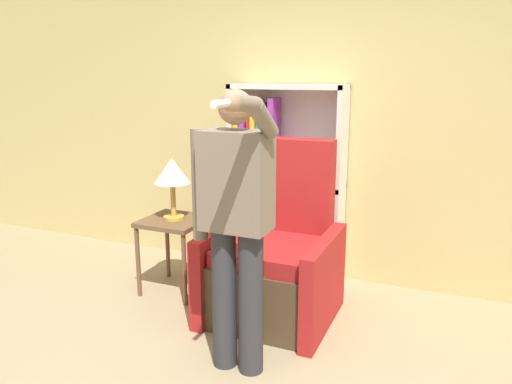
{
  "coord_description": "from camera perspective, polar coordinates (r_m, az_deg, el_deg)",
  "views": [
    {
      "loc": [
        1.26,
        -2.16,
        1.79
      ],
      "look_at": [
        0.05,
        0.71,
        1.05
      ],
      "focal_mm": 35.0,
      "sensor_mm": 36.0,
      "label": 1
    }
  ],
  "objects": [
    {
      "name": "armchair",
      "position": [
        3.78,
        2.17,
        -8.12
      ],
      "size": [
        0.9,
        0.87,
        1.31
      ],
      "color": "#4C3823",
      "rests_on": "ground_plane"
    },
    {
      "name": "side_table",
      "position": [
        4.18,
        -9.31,
        -4.36
      ],
      "size": [
        0.49,
        0.49,
        0.63
      ],
      "color": "brown",
      "rests_on": "ground_plane"
    },
    {
      "name": "person_standing",
      "position": [
        2.9,
        -2.37,
        -3.05
      ],
      "size": [
        0.54,
        0.78,
        1.71
      ],
      "color": "#2D2D33",
      "rests_on": "ground_plane"
    },
    {
      "name": "table_lamp",
      "position": [
        4.06,
        -9.57,
        2.14
      ],
      "size": [
        0.3,
        0.3,
        0.51
      ],
      "color": "gold",
      "rests_on": "side_table"
    },
    {
      "name": "bookcase",
      "position": [
        4.42,
        1.93,
        0.72
      ],
      "size": [
        1.0,
        0.28,
        1.7
      ],
      "color": "silver",
      "rests_on": "ground_plane"
    },
    {
      "name": "wall_back",
      "position": [
        4.39,
        6.26,
        8.24
      ],
      "size": [
        8.0,
        0.06,
        2.8
      ],
      "color": "tan",
      "rests_on": "ground_plane"
    }
  ]
}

